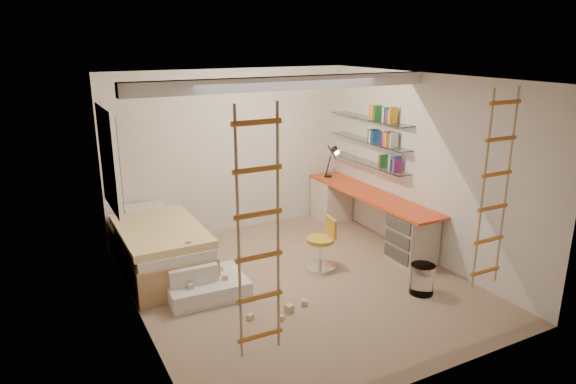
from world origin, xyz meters
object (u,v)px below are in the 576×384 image
desk (368,214)px  bed (159,247)px  play_platform (201,282)px  swivel_chair (322,250)px

desk → bed: (-3.20, 0.36, -0.07)m
bed → play_platform: (0.27, -0.93, -0.16)m
desk → bed: bearing=173.5°
bed → swivel_chair: swivel_chair is taller
desk → swivel_chair: desk is taller
desk → bed: 3.22m
swivel_chair → play_platform: size_ratio=0.73×
desk → play_platform: 2.99m
swivel_chair → play_platform: swivel_chair is taller
play_platform → bed: bearing=106.3°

